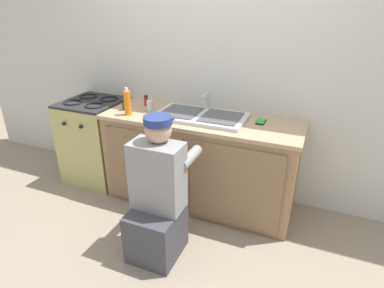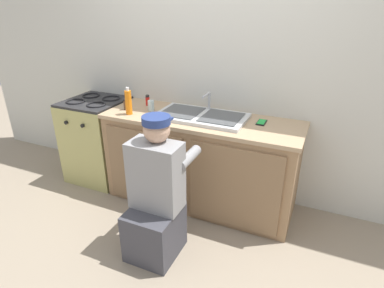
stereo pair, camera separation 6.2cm
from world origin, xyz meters
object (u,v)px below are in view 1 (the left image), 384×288
at_px(spice_bottle_red, 146,101).
at_px(cell_phone, 261,122).
at_px(plumber_person, 158,201).
at_px(spice_bottle_pepper, 124,105).
at_px(water_glass, 150,106).
at_px(stove_range, 97,140).
at_px(sink_double_basin, 201,116).
at_px(soap_bottle_orange, 127,103).

xyz_separation_m(spice_bottle_red, cell_phone, (1.14, -0.03, -0.04)).
relative_size(plumber_person, spice_bottle_pepper, 10.52).
bearing_deg(water_glass, spice_bottle_pepper, -163.04).
distance_m(water_glass, spice_bottle_pepper, 0.25).
xyz_separation_m(stove_range, plumber_person, (1.16, -0.77, 0.02)).
relative_size(plumber_person, spice_bottle_red, 10.52).
distance_m(spice_bottle_red, spice_bottle_pepper, 0.24).
distance_m(sink_double_basin, stove_range, 1.28).
distance_m(water_glass, soap_bottle_orange, 0.22).
bearing_deg(soap_bottle_orange, water_glass, 51.21).
bearing_deg(spice_bottle_pepper, cell_phone, 7.76).
xyz_separation_m(soap_bottle_orange, cell_phone, (1.16, 0.27, -0.11)).
bearing_deg(soap_bottle_orange, sink_double_basin, 15.36).
relative_size(sink_double_basin, stove_range, 0.90).
xyz_separation_m(soap_bottle_orange, spice_bottle_red, (0.02, 0.30, -0.06)).
xyz_separation_m(water_glass, soap_bottle_orange, (-0.13, -0.17, 0.06)).
height_order(water_glass, spice_bottle_red, spice_bottle_red).
xyz_separation_m(stove_range, water_glass, (0.69, -0.01, 0.47)).
bearing_deg(soap_bottle_orange, cell_phone, 12.91).
relative_size(water_glass, soap_bottle_orange, 0.40).
height_order(soap_bottle_orange, cell_phone, soap_bottle_orange).
distance_m(stove_range, soap_bottle_orange, 0.79).
distance_m(sink_double_basin, plumber_person, 0.88).
xyz_separation_m(plumber_person, water_glass, (-0.47, 0.77, 0.45)).
xyz_separation_m(water_glass, cell_phone, (1.03, 0.10, -0.04)).
height_order(sink_double_basin, stove_range, sink_double_basin).
bearing_deg(stove_range, soap_bottle_orange, -17.38).
xyz_separation_m(plumber_person, cell_phone, (0.56, 0.87, 0.41)).
bearing_deg(spice_bottle_red, water_glass, -48.44).
xyz_separation_m(stove_range, spice_bottle_red, (0.57, 0.12, 0.47)).
height_order(plumber_person, water_glass, plumber_person).
bearing_deg(soap_bottle_orange, plumber_person, -44.86).
bearing_deg(spice_bottle_red, sink_double_basin, -10.94).
distance_m(sink_double_basin, spice_bottle_pepper, 0.75).
height_order(sink_double_basin, spice_bottle_pepper, sink_double_basin).
relative_size(spice_bottle_pepper, cell_phone, 0.75).
bearing_deg(stove_range, sink_double_basin, 0.10).
distance_m(sink_double_basin, soap_bottle_orange, 0.67).
bearing_deg(plumber_person, cell_phone, 57.15).
height_order(soap_bottle_orange, spice_bottle_pepper, soap_bottle_orange).
height_order(water_glass, cell_phone, water_glass).
height_order(plumber_person, cell_phone, plumber_person).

